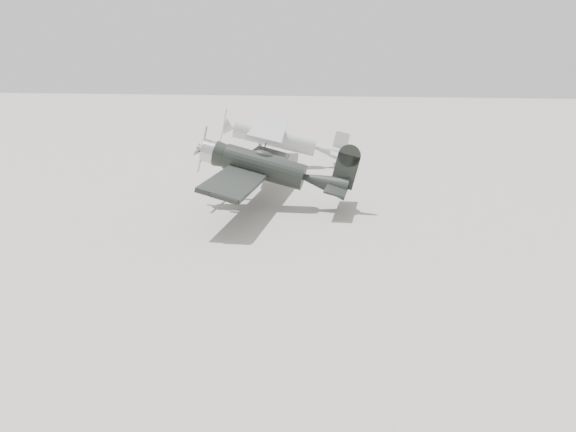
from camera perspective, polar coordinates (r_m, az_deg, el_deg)
name	(u,v)px	position (r m, az deg, el deg)	size (l,w,h in m)	color
ground	(322,262)	(20.44, 3.44, -4.66)	(160.00, 160.00, 0.00)	gray
lowwing_monoplane	(272,169)	(27.24, -1.68, 4.76)	(7.80, 10.87, 3.51)	black
highwing_monoplane	(280,135)	(37.16, -0.84, 8.18)	(8.27, 11.64, 3.29)	#A7AAAD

